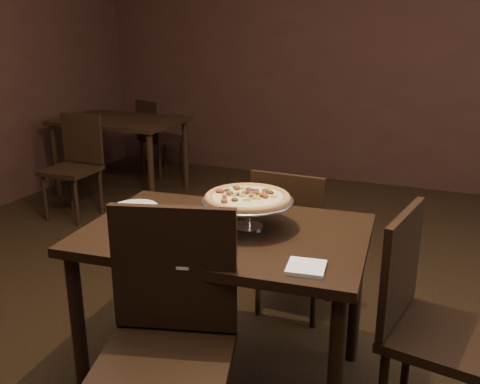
% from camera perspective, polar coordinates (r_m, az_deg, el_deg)
% --- Properties ---
extents(room, '(6.04, 7.04, 2.84)m').
position_cam_1_polar(room, '(2.18, 2.56, 12.02)').
color(room, black).
rests_on(room, ground).
extents(dining_table, '(1.27, 0.90, 0.76)m').
position_cam_1_polar(dining_table, '(2.36, -1.59, -6.32)').
color(dining_table, black).
rests_on(dining_table, ground).
extents(background_table, '(1.17, 0.78, 0.73)m').
position_cam_1_polar(background_table, '(5.32, -12.69, 6.60)').
color(background_table, black).
rests_on(background_table, ground).
extents(pizza_stand, '(0.40, 0.40, 0.17)m').
position_cam_1_polar(pizza_stand, '(2.30, 0.81, -0.65)').
color(pizza_stand, silver).
rests_on(pizza_stand, dining_table).
extents(parmesan_shaker, '(0.05, 0.05, 0.10)m').
position_cam_1_polar(parmesan_shaker, '(2.26, -7.17, -3.56)').
color(parmesan_shaker, beige).
rests_on(parmesan_shaker, dining_table).
extents(pepper_flake_shaker, '(0.06, 0.06, 0.10)m').
position_cam_1_polar(pepper_flake_shaker, '(2.24, -8.37, -3.69)').
color(pepper_flake_shaker, '#9B200E').
rests_on(pepper_flake_shaker, dining_table).
extents(packet_caddy, '(0.08, 0.08, 0.06)m').
position_cam_1_polar(packet_caddy, '(2.24, -9.53, -4.40)').
color(packet_caddy, black).
rests_on(packet_caddy, dining_table).
extents(napkin_stack, '(0.15, 0.15, 0.01)m').
position_cam_1_polar(napkin_stack, '(1.97, 7.07, -7.99)').
color(napkin_stack, white).
rests_on(napkin_stack, dining_table).
extents(plate_left, '(0.22, 0.22, 0.01)m').
position_cam_1_polar(plate_left, '(2.63, -11.14, -1.59)').
color(plate_left, white).
rests_on(plate_left, dining_table).
extents(plate_near, '(0.24, 0.24, 0.01)m').
position_cam_1_polar(plate_near, '(2.07, -5.49, -6.73)').
color(plate_near, white).
rests_on(plate_near, dining_table).
extents(serving_spatula, '(0.14, 0.14, 0.02)m').
position_cam_1_polar(serving_spatula, '(2.15, -0.52, -2.12)').
color(serving_spatula, silver).
rests_on(serving_spatula, pizza_stand).
extents(chair_far, '(0.42, 0.42, 0.87)m').
position_cam_1_polar(chair_far, '(3.00, 5.63, -4.83)').
color(chair_far, black).
rests_on(chair_far, ground).
extents(chair_near, '(0.57, 0.57, 1.00)m').
position_cam_1_polar(chair_near, '(1.98, -7.75, -15.21)').
color(chair_near, black).
rests_on(chair_near, ground).
extents(chair_side, '(0.50, 0.50, 0.93)m').
position_cam_1_polar(chair_side, '(2.28, 19.37, -12.58)').
color(chair_side, black).
rests_on(chair_side, ground).
extents(bg_chair_far, '(0.50, 0.50, 0.82)m').
position_cam_1_polar(bg_chair_far, '(5.94, -8.90, 6.11)').
color(bg_chair_far, black).
rests_on(bg_chair_far, ground).
extents(bg_chair_near, '(0.41, 0.41, 0.87)m').
position_cam_1_polar(bg_chair_near, '(4.81, -17.13, 3.11)').
color(bg_chair_near, black).
rests_on(bg_chair_near, ground).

